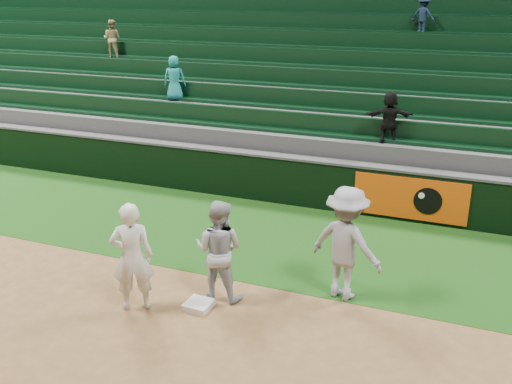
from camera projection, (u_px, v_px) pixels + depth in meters
ground at (197, 301)px, 10.07m from camera, size 70.00×70.00×0.00m
foul_grass at (258, 235)px, 12.70m from camera, size 36.00×4.20×0.01m
first_base at (198, 305)px, 9.85m from camera, size 0.46×0.46×0.10m
first_baseman at (132, 257)px, 9.52m from camera, size 0.84×0.75×1.94m
baserunner at (219, 250)px, 9.90m from camera, size 0.91×0.71×1.83m
base_coach at (346, 244)px, 9.86m from camera, size 1.49×1.11×2.06m
field_wall at (291, 180)px, 14.40m from camera, size 36.00×0.45×1.25m
stadium_seating at (330, 110)px, 17.34m from camera, size 36.00×5.95×4.98m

